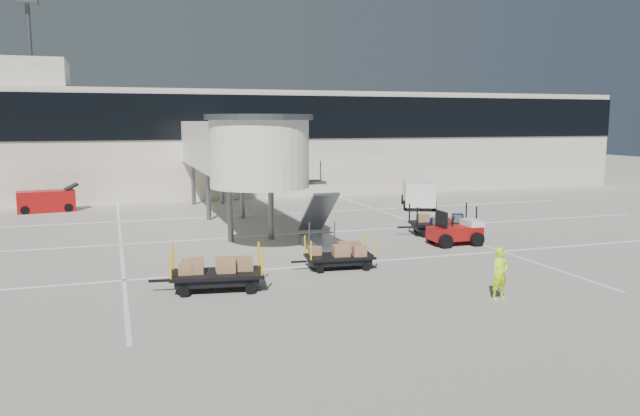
# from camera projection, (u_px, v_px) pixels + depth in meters

# --- Properties ---
(ground) EXTENTS (140.00, 140.00, 0.00)m
(ground) POSITION_uv_depth(u_px,v_px,m) (398.00, 272.00, 23.86)
(ground) COLOR #BAB3A7
(ground) RESTS_ON ground
(lane_markings) EXTENTS (40.00, 30.00, 0.02)m
(lane_markings) POSITION_uv_depth(u_px,v_px,m) (309.00, 232.00, 32.42)
(lane_markings) COLOR white
(lane_markings) RESTS_ON ground
(terminal) EXTENTS (64.00, 12.11, 15.20)m
(terminal) POSITION_uv_depth(u_px,v_px,m) (237.00, 141.00, 51.30)
(terminal) COLOR #EFE8CD
(terminal) RESTS_ON ground
(jet_bridge) EXTENTS (5.70, 20.40, 6.03)m
(jet_bridge) POSITION_uv_depth(u_px,v_px,m) (234.00, 148.00, 33.54)
(jet_bridge) COLOR white
(jet_bridge) RESTS_ON ground
(baggage_tug) EXTENTS (2.50, 1.63, 1.61)m
(baggage_tug) POSITION_uv_depth(u_px,v_px,m) (456.00, 232.00, 29.08)
(baggage_tug) COLOR #980E0D
(baggage_tug) RESTS_ON ground
(suitcase_cart) EXTENTS (3.99, 2.17, 1.53)m
(suitcase_cart) POSITION_uv_depth(u_px,v_px,m) (442.00, 224.00, 31.65)
(suitcase_cart) COLOR black
(suitcase_cart) RESTS_ON ground
(box_cart_near) EXTENTS (3.29, 1.57, 1.27)m
(box_cart_near) POSITION_uv_depth(u_px,v_px,m) (340.00, 256.00, 24.37)
(box_cart_near) COLOR black
(box_cart_near) RESTS_ON ground
(box_cart_far) EXTENTS (3.90, 1.99, 1.50)m
(box_cart_far) POSITION_uv_depth(u_px,v_px,m) (216.00, 273.00, 21.28)
(box_cart_far) COLOR black
(box_cart_far) RESTS_ON ground
(ground_worker) EXTENTS (0.68, 0.50, 1.71)m
(ground_worker) POSITION_uv_depth(u_px,v_px,m) (500.00, 273.00, 20.14)
(ground_worker) COLOR #CBFF1A
(ground_worker) RESTS_ON ground
(minivan) EXTENTS (3.60, 5.05, 1.78)m
(minivan) POSITION_uv_depth(u_px,v_px,m) (418.00, 191.00, 41.69)
(minivan) COLOR white
(minivan) RESTS_ON ground
(belt_loader) EXTENTS (3.81, 1.90, 1.76)m
(belt_loader) POSITION_uv_depth(u_px,v_px,m) (47.00, 201.00, 39.56)
(belt_loader) COLOR #980E0D
(belt_loader) RESTS_ON ground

